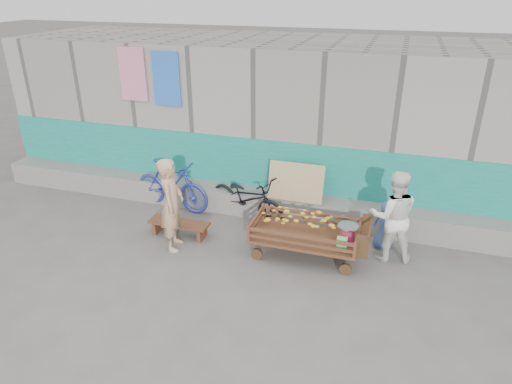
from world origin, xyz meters
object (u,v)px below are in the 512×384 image
(banana_cart, at_px, (303,227))
(child, at_px, (385,225))
(bicycle_dark, at_px, (247,198))
(woman, at_px, (393,216))
(bench, at_px, (179,225))
(bicycle_blue, at_px, (171,185))
(vendor_man, at_px, (172,205))

(banana_cart, height_order, child, child)
(child, height_order, bicycle_dark, bicycle_dark)
(banana_cart, height_order, woman, woman)
(woman, relative_size, bicycle_dark, 0.91)
(bench, bearing_deg, bicycle_blue, 123.05)
(vendor_man, relative_size, bicycle_dark, 0.95)
(child, xyz_separation_m, bicycle_blue, (-4.01, 0.25, 0.07))
(banana_cart, height_order, bicycle_blue, bicycle_blue)
(banana_cart, relative_size, bicycle_dark, 1.11)
(vendor_man, bearing_deg, bicycle_blue, 13.39)
(woman, distance_m, child, 0.46)
(bench, distance_m, bicycle_blue, 1.13)
(bicycle_blue, bearing_deg, bench, -138.01)
(child, height_order, bicycle_blue, bicycle_blue)
(child, xyz_separation_m, bicycle_dark, (-2.47, 0.25, 0.02))
(bench, bearing_deg, bicycle_dark, 44.11)
(child, bearing_deg, bicycle_blue, -2.32)
(bench, height_order, bicycle_blue, bicycle_blue)
(child, distance_m, bicycle_blue, 4.02)
(vendor_man, xyz_separation_m, woman, (3.41, 0.74, -0.03))
(woman, relative_size, bicycle_blue, 0.93)
(vendor_man, bearing_deg, child, -87.59)
(banana_cart, height_order, vendor_man, vendor_man)
(bicycle_blue, bearing_deg, bicycle_dark, -81.06)
(bicycle_dark, bearing_deg, bicycle_blue, 110.08)
(bench, relative_size, vendor_man, 0.67)
(child, distance_m, bicycle_dark, 2.49)
(vendor_man, relative_size, woman, 1.05)
(woman, height_order, bicycle_blue, woman)
(banana_cart, xyz_separation_m, bicycle_dark, (-1.25, 0.91, -0.10))
(bench, xyz_separation_m, woman, (3.51, 0.37, 0.56))
(bench, distance_m, bicycle_dark, 1.33)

